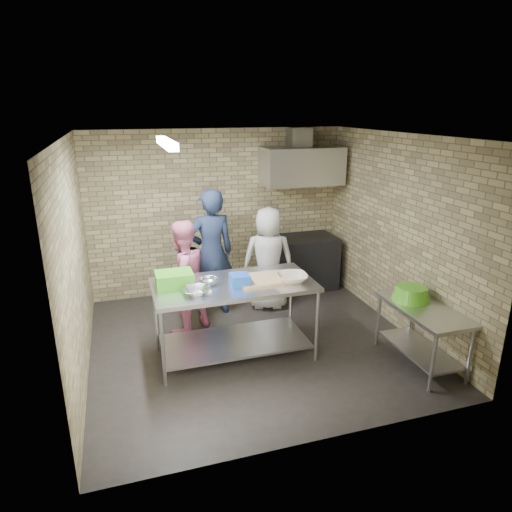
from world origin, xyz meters
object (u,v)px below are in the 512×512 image
Objects in this scene: side_counter at (421,335)px; green_basin at (411,293)px; stove at (300,262)px; green_crate at (174,279)px; blue_tub at (240,280)px; woman_white at (268,259)px; bottle_red at (300,169)px; prep_table at (234,319)px; man_navy at (211,253)px; woman_pink at (182,277)px.

side_counter is 2.61× the size of green_basin.
green_crate is (-2.37, -1.76, 0.62)m from stove.
blue_tub is 0.14× the size of woman_white.
side_counter is 3.44m from bottle_red.
prep_table is 2.51m from stove.
side_counter is at bearing -22.34° from prep_table.
green_crate is 0.27× the size of woman_white.
side_counter is at bearing 129.28° from man_navy.
woman_white reaches higher than blue_tub.
man_navy reaches higher than green_basin.
man_navy reaches higher than green_crate.
green_basin is (-0.02, 0.25, 0.46)m from side_counter.
stove is at bearing 175.17° from woman_pink.
green_crate is at bearing 170.27° from prep_table.
man_navy is at bearing -154.50° from bottle_red.
blue_tub is 1.60m from woman_white.
woman_white is at bearing -134.42° from bottle_red.
bottle_red reaches higher than green_basin.
woman_white is (-1.25, 2.12, 0.43)m from side_counter.
stove is 6.67× the size of bottle_red.
green_crate reaches higher than stove.
man_navy is at bearing 59.54° from green_crate.
bottle_red is at bearing 50.97° from prep_table.
green_basin is 2.85m from man_navy.
green_crate is (-0.70, 0.12, 0.58)m from prep_table.
side_counter is 0.52m from green_basin.
prep_table is 2.29m from side_counter.
prep_table is 1.38m from man_navy.
man_navy reaches higher than prep_table.
side_counter is 1.00× the size of stove.
prep_table is at bearing -131.59° from stove.
woman_pink reaches higher than green_basin.
woman_white is (-0.85, -0.87, -1.23)m from bottle_red.
stove is 0.62× the size of man_navy.
woman_white is at bearing 35.84° from green_crate.
woman_white is at bearing 55.25° from prep_table.
stove reaches higher than side_counter.
man_navy is at bearing 92.40° from blue_tub.
green_crate is 1.95m from woman_white.
prep_table is at bearing -9.73° from green_crate.
bottle_red is at bearing 78.23° from stove.
man_navy reaches higher than woman_pink.
man_navy is (-1.73, -0.82, -1.07)m from bottle_red.
stove is 0.75× the size of woman_white.
man_navy reaches higher than woman_white.
green_basin is 3.01m from bottle_red.
bottle_red is at bearing 97.90° from green_basin.
bottle_red is at bearing 53.07° from blue_tub.
prep_table is 2.22m from green_basin.
woman_white is (-1.23, 1.87, -0.03)m from green_basin.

